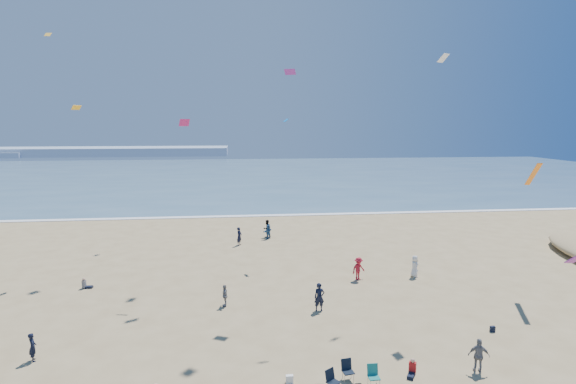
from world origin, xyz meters
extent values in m
cube|color=#476B84|center=(0.00, 95.00, 0.03)|extent=(220.00, 100.00, 0.06)
cube|color=white|center=(0.00, 45.00, 0.04)|extent=(220.00, 1.20, 0.08)
cube|color=#7A8EA8|center=(-60.00, 170.00, 1.60)|extent=(110.00, 20.00, 3.20)
imported|color=gray|center=(11.31, 5.06, 0.87)|extent=(1.11, 0.72, 1.75)
imported|color=black|center=(2.46, 33.50, 0.96)|extent=(1.18, 1.14, 1.92)
imported|color=black|center=(4.69, 13.30, 0.95)|extent=(0.70, 0.47, 1.90)
imported|color=gray|center=(-1.60, 14.77, 0.76)|extent=(0.45, 0.92, 1.52)
imported|color=black|center=(-0.57, 30.39, 0.94)|extent=(0.72, 0.82, 1.88)
imported|color=silver|center=(13.61, 19.11, 0.89)|extent=(0.59, 0.88, 1.78)
imported|color=#366594|center=(2.57, 32.74, 0.79)|extent=(1.27, 1.44, 1.58)
imported|color=#A71728|center=(8.88, 18.95, 0.91)|extent=(1.36, 1.12, 1.83)
imported|color=black|center=(-11.43, 8.64, 0.77)|extent=(0.59, 0.67, 1.53)
cube|color=white|center=(1.76, 5.10, 0.20)|extent=(0.35, 0.20, 0.40)
cube|color=black|center=(14.50, 9.14, 0.17)|extent=(0.28, 0.18, 0.34)
cube|color=white|center=(12.89, 14.21, 16.62)|extent=(0.78, 0.76, 0.52)
cube|color=#0878E2|center=(3.84, 26.42, 12.69)|extent=(0.48, 0.74, 0.29)
cube|color=yellow|center=(-13.79, 24.63, 13.70)|extent=(0.69, 0.88, 0.38)
cube|color=yellow|center=(-17.28, 29.09, 20.28)|extent=(0.54, 0.48, 0.37)
cube|color=#E72758|center=(-4.47, 19.48, 12.46)|extent=(0.81, 0.50, 0.53)
cube|color=#75248A|center=(3.13, 17.01, 15.93)|extent=(0.85, 0.64, 0.38)
cube|color=orange|center=(20.58, 15.23, 8.76)|extent=(0.35, 2.64, 1.87)
camera|label=1|loc=(-0.51, -14.76, 12.35)|focal=28.00mm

